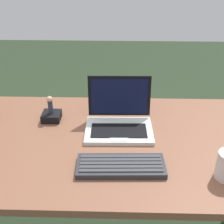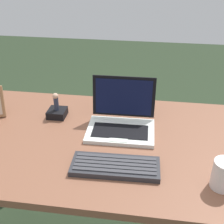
{
  "view_description": "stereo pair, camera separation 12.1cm",
  "coord_description": "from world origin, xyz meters",
  "px_view_note": "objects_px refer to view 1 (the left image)",
  "views": [
    {
      "loc": [
        -0.0,
        -1.03,
        1.48
      ],
      "look_at": [
        -0.03,
        0.03,
        0.87
      ],
      "focal_mm": 47.65,
      "sensor_mm": 36.0,
      "label": 1
    },
    {
      "loc": [
        0.12,
        -1.02,
        1.48
      ],
      "look_at": [
        -0.03,
        0.03,
        0.87
      ],
      "focal_mm": 47.65,
      "sensor_mm": 36.0,
      "label": 2
    }
  ],
  "objects_px": {
    "figurine_stand": "(52,116)",
    "figurine": "(51,104)",
    "external_keyboard": "(122,166)",
    "laptop_front": "(120,120)"
  },
  "relations": [
    {
      "from": "figurine",
      "to": "external_keyboard",
      "type": "bearing_deg",
      "value": -46.05
    },
    {
      "from": "laptop_front",
      "to": "figurine",
      "type": "bearing_deg",
      "value": 167.98
    },
    {
      "from": "laptop_front",
      "to": "figurine",
      "type": "distance_m",
      "value": 0.32
    },
    {
      "from": "figurine_stand",
      "to": "figurine",
      "type": "height_order",
      "value": "figurine"
    },
    {
      "from": "external_keyboard",
      "to": "figurine_stand",
      "type": "bearing_deg",
      "value": 133.95
    },
    {
      "from": "figurine_stand",
      "to": "figurine",
      "type": "relative_size",
      "value": 0.98
    },
    {
      "from": "external_keyboard",
      "to": "figurine",
      "type": "relative_size",
      "value": 3.81
    },
    {
      "from": "laptop_front",
      "to": "figurine",
      "type": "relative_size",
      "value": 3.43
    },
    {
      "from": "figurine",
      "to": "figurine_stand",
      "type": "bearing_deg",
      "value": 90.0
    },
    {
      "from": "laptop_front",
      "to": "figurine_stand",
      "type": "distance_m",
      "value": 0.32
    }
  ]
}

